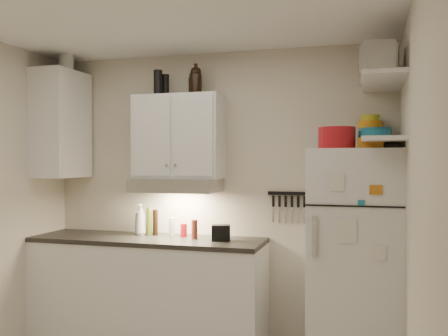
# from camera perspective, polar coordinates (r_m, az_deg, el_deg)

# --- Properties ---
(ceiling) EXTENTS (3.20, 3.00, 0.02)m
(ceiling) POSITION_cam_1_polar(r_m,az_deg,el_deg) (3.34, -8.89, 18.30)
(ceiling) COLOR white
(ceiling) RESTS_ON ground
(back_wall) EXTENTS (3.20, 0.02, 2.60)m
(back_wall) POSITION_cam_1_polar(r_m,az_deg,el_deg) (4.61, -0.88, -2.99)
(back_wall) COLOR beige
(back_wall) RESTS_ON ground
(right_wall) EXTENTS (0.02, 3.00, 2.60)m
(right_wall) POSITION_cam_1_polar(r_m,az_deg,el_deg) (2.92, 21.35, -5.27)
(right_wall) COLOR beige
(right_wall) RESTS_ON ground
(base_cabinet) EXTENTS (2.10, 0.60, 0.88)m
(base_cabinet) POSITION_cam_1_polar(r_m,az_deg,el_deg) (4.65, -8.72, -13.71)
(base_cabinet) COLOR white
(base_cabinet) RESTS_ON floor
(countertop) EXTENTS (2.10, 0.62, 0.04)m
(countertop) POSITION_cam_1_polar(r_m,az_deg,el_deg) (4.56, -8.73, -8.10)
(countertop) COLOR #272521
(countertop) RESTS_ON base_cabinet
(upper_cabinet) EXTENTS (0.80, 0.33, 0.75)m
(upper_cabinet) POSITION_cam_1_polar(r_m,az_deg,el_deg) (4.54, -5.17, 3.58)
(upper_cabinet) COLOR white
(upper_cabinet) RESTS_ON back_wall
(side_cabinet) EXTENTS (0.33, 0.55, 1.00)m
(side_cabinet) POSITION_cam_1_polar(r_m,az_deg,el_deg) (4.95, -18.12, 4.76)
(side_cabinet) COLOR white
(side_cabinet) RESTS_ON left_wall
(range_hood) EXTENTS (0.76, 0.46, 0.12)m
(range_hood) POSITION_cam_1_polar(r_m,az_deg,el_deg) (4.48, -5.46, -1.96)
(range_hood) COLOR silver
(range_hood) RESTS_ON back_wall
(fridge) EXTENTS (0.70, 0.68, 1.70)m
(fridge) POSITION_cam_1_polar(r_m,az_deg,el_deg) (4.12, 14.74, -9.79)
(fridge) COLOR white
(fridge) RESTS_ON floor
(shelf_hi) EXTENTS (0.30, 0.95, 0.03)m
(shelf_hi) POSITION_cam_1_polar(r_m,az_deg,el_deg) (3.96, 17.70, 9.41)
(shelf_hi) COLOR white
(shelf_hi) RESTS_ON right_wall
(shelf_lo) EXTENTS (0.30, 0.95, 0.03)m
(shelf_lo) POSITION_cam_1_polar(r_m,az_deg,el_deg) (3.92, 17.68, 3.03)
(shelf_lo) COLOR white
(shelf_lo) RESTS_ON right_wall
(knife_strip) EXTENTS (0.42, 0.02, 0.03)m
(knife_strip) POSITION_cam_1_polar(r_m,az_deg,el_deg) (4.43, 7.73, -2.90)
(knife_strip) COLOR black
(knife_strip) RESTS_ON back_wall
(dutch_oven) EXTENTS (0.30, 0.30, 0.16)m
(dutch_oven) POSITION_cam_1_polar(r_m,az_deg,el_deg) (3.88, 12.74, 3.38)
(dutch_oven) COLOR #A9131A
(dutch_oven) RESTS_ON fridge
(book_stack) EXTENTS (0.20, 0.25, 0.08)m
(book_stack) POSITION_cam_1_polar(r_m,az_deg,el_deg) (3.89, 16.52, 2.74)
(book_stack) COLOR #C86F19
(book_stack) RESTS_ON fridge
(spice_jar) EXTENTS (0.06, 0.06, 0.09)m
(spice_jar) POSITION_cam_1_polar(r_m,az_deg,el_deg) (4.03, 15.37, 2.74)
(spice_jar) COLOR silver
(spice_jar) RESTS_ON fridge
(stock_pot) EXTENTS (0.31, 0.31, 0.17)m
(stock_pot) POSITION_cam_1_polar(r_m,az_deg,el_deg) (4.22, 16.66, 10.25)
(stock_pot) COLOR silver
(stock_pot) RESTS_ON shelf_hi
(tin_a) EXTENTS (0.24, 0.22, 0.23)m
(tin_a) POSITION_cam_1_polar(r_m,az_deg,el_deg) (3.91, 17.63, 11.42)
(tin_a) COLOR #AAAAAD
(tin_a) RESTS_ON shelf_hi
(tin_b) EXTENTS (0.24, 0.24, 0.19)m
(tin_b) POSITION_cam_1_polar(r_m,az_deg,el_deg) (3.60, 17.12, 12.07)
(tin_b) COLOR #AAAAAD
(tin_b) RESTS_ON shelf_hi
(bowl_teal) EXTENTS (0.25, 0.25, 0.10)m
(bowl_teal) POSITION_cam_1_polar(r_m,az_deg,el_deg) (4.23, 16.96, 3.74)
(bowl_teal) COLOR #1A7191
(bowl_teal) RESTS_ON shelf_lo
(bowl_orange) EXTENTS (0.20, 0.20, 0.06)m
(bowl_orange) POSITION_cam_1_polar(r_m,az_deg,el_deg) (4.27, 16.36, 4.77)
(bowl_orange) COLOR orange
(bowl_orange) RESTS_ON bowl_teal
(bowl_yellow) EXTENTS (0.15, 0.15, 0.05)m
(bowl_yellow) POSITION_cam_1_polar(r_m,az_deg,el_deg) (4.28, 16.36, 5.49)
(bowl_yellow) COLOR gold
(bowl_yellow) RESTS_ON bowl_orange
(plates) EXTENTS (0.28, 0.28, 0.06)m
(plates) POSITION_cam_1_polar(r_m,az_deg,el_deg) (3.90, 16.79, 3.69)
(plates) COLOR #1A7191
(plates) RESTS_ON shelf_lo
(growler_a) EXTENTS (0.12, 0.12, 0.23)m
(growler_a) POSITION_cam_1_polar(r_m,az_deg,el_deg) (4.58, -3.47, 9.69)
(growler_a) COLOR black
(growler_a) RESTS_ON upper_cabinet
(growler_b) EXTENTS (0.13, 0.13, 0.25)m
(growler_b) POSITION_cam_1_polar(r_m,az_deg,el_deg) (4.53, -3.24, 9.99)
(growler_b) COLOR black
(growler_b) RESTS_ON upper_cabinet
(thermos_a) EXTENTS (0.09, 0.09, 0.20)m
(thermos_a) POSITION_cam_1_polar(r_m,az_deg,el_deg) (4.66, -6.72, 9.36)
(thermos_a) COLOR black
(thermos_a) RESTS_ON upper_cabinet
(thermos_b) EXTENTS (0.10, 0.10, 0.23)m
(thermos_b) POSITION_cam_1_polar(r_m,az_deg,el_deg) (4.60, -7.56, 9.64)
(thermos_b) COLOR black
(thermos_b) RESTS_ON upper_cabinet
(side_jar) EXTENTS (0.17, 0.17, 0.18)m
(side_jar) POSITION_cam_1_polar(r_m,az_deg,el_deg) (5.00, -17.58, 11.55)
(side_jar) COLOR silver
(side_jar) RESTS_ON side_cabinet
(soap_bottle) EXTENTS (0.13, 0.13, 0.32)m
(soap_bottle) POSITION_cam_1_polar(r_m,az_deg,el_deg) (4.70, -9.49, -5.61)
(soap_bottle) COLOR white
(soap_bottle) RESTS_ON countertop
(pepper_mill) EXTENTS (0.05, 0.05, 0.17)m
(pepper_mill) POSITION_cam_1_polar(r_m,az_deg,el_deg) (4.42, -3.40, -7.01)
(pepper_mill) COLOR maroon
(pepper_mill) RESTS_ON countertop
(oil_bottle) EXTENTS (0.06, 0.06, 0.25)m
(oil_bottle) POSITION_cam_1_polar(r_m,az_deg,el_deg) (4.68, -8.55, -6.05)
(oil_bottle) COLOR #536B1A
(oil_bottle) RESTS_ON countertop
(vinegar_bottle) EXTENTS (0.06, 0.06, 0.24)m
(vinegar_bottle) POSITION_cam_1_polar(r_m,az_deg,el_deg) (4.66, -7.84, -6.19)
(vinegar_bottle) COLOR black
(vinegar_bottle) RESTS_ON countertop
(clear_bottle) EXTENTS (0.07, 0.07, 0.17)m
(clear_bottle) POSITION_cam_1_polar(r_m,az_deg,el_deg) (4.58, -5.96, -6.73)
(clear_bottle) COLOR silver
(clear_bottle) RESTS_ON countertop
(red_jar) EXTENTS (0.08, 0.08, 0.12)m
(red_jar) POSITION_cam_1_polar(r_m,az_deg,el_deg) (4.55, -4.63, -7.10)
(red_jar) COLOR #A9131A
(red_jar) RESTS_ON countertop
(caddy) EXTENTS (0.18, 0.15, 0.14)m
(caddy) POSITION_cam_1_polar(r_m,az_deg,el_deg) (4.32, -0.36, -7.42)
(caddy) COLOR black
(caddy) RESTS_ON countertop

